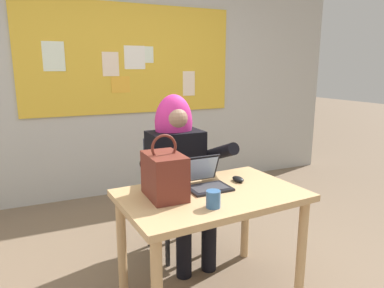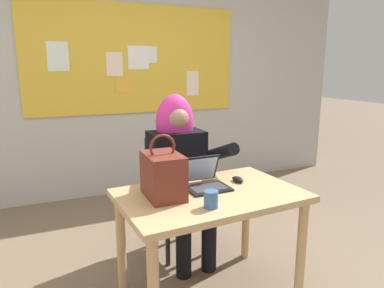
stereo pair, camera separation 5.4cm
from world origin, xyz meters
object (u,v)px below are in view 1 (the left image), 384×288
at_px(laptop, 205,180).
at_px(coffee_mug, 213,199).
at_px(desk_main, 211,208).
at_px(person_costumed, 179,163).
at_px(handbag, 164,175).
at_px(computer_mouse, 238,179).
at_px(chair_at_desk, 172,187).

height_order(laptop, coffee_mug, laptop).
xyz_separation_m(desk_main, laptop, (0.01, 0.10, 0.15)).
xyz_separation_m(desk_main, person_costumed, (0.02, 0.58, 0.14)).
xyz_separation_m(person_costumed, laptop, (-0.02, -0.48, 0.01)).
bearing_deg(handbag, computer_mouse, 6.57).
distance_m(desk_main, person_costumed, 0.60).
distance_m(chair_at_desk, handbag, 0.80).
relative_size(computer_mouse, coffee_mug, 1.09).
height_order(chair_at_desk, computer_mouse, chair_at_desk).
relative_size(person_costumed, handbag, 3.35).
bearing_deg(coffee_mug, person_costumed, 81.05).
bearing_deg(handbag, desk_main, -9.26).
relative_size(desk_main, coffee_mug, 12.09).
bearing_deg(desk_main, coffee_mug, -115.42).
bearing_deg(coffee_mug, desk_main, 64.58).
distance_m(chair_at_desk, computer_mouse, 0.68).
relative_size(chair_at_desk, handbag, 2.42).
xyz_separation_m(computer_mouse, coffee_mug, (-0.36, -0.32, 0.03)).
xyz_separation_m(desk_main, chair_at_desk, (0.02, 0.71, -0.09)).
height_order(person_costumed, computer_mouse, person_costumed).
bearing_deg(laptop, desk_main, -96.63).
distance_m(person_costumed, coffee_mug, 0.80).
xyz_separation_m(person_costumed, computer_mouse, (0.23, -0.47, -0.02)).
bearing_deg(person_costumed, computer_mouse, 25.38).
height_order(desk_main, coffee_mug, coffee_mug).
bearing_deg(coffee_mug, handbag, 125.90).
height_order(chair_at_desk, person_costumed, person_costumed).
height_order(chair_at_desk, handbag, handbag).
xyz_separation_m(desk_main, coffee_mug, (-0.10, -0.21, 0.15)).
xyz_separation_m(chair_at_desk, laptop, (-0.01, -0.61, 0.24)).
bearing_deg(desk_main, person_costumed, 87.57).
relative_size(laptop, coffee_mug, 2.87).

